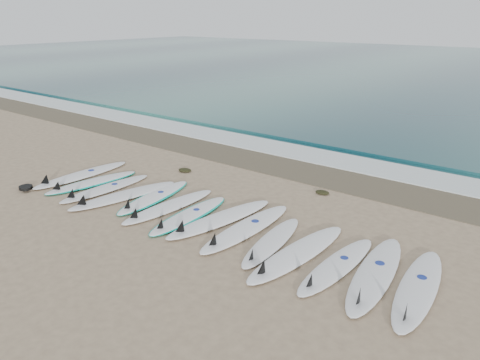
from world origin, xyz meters
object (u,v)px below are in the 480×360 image
Objects in this scene: surfboard_0 at (80,175)px; surfboard_13 at (418,289)px; surfboard_7 at (218,219)px; leash_coil at (26,188)px.

surfboard_13 is at bearing -0.13° from surfboard_0.
surfboard_0 reaches higher than surfboard_7.
surfboard_7 is at bearing 171.37° from surfboard_13.
surfboard_13 is (4.11, -0.07, -0.00)m from surfboard_7.
surfboard_7 is 4.11m from surfboard_13.
surfboard_7 reaches higher than surfboard_13.
surfboard_13 is (8.80, 0.05, -0.00)m from surfboard_0.
surfboard_0 is at bearing 80.31° from leash_coil.
surfboard_7 is at bearing 16.70° from leash_coil.
surfboard_13 is at bearing 8.87° from leash_coil.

